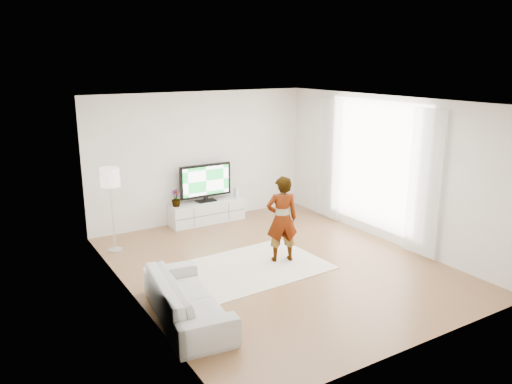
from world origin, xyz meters
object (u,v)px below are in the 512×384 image
television (206,181)px  player (282,219)px  floor_lamp (110,181)px  sofa (187,298)px  media_console (207,212)px  rug (253,267)px

television → player: bearing=-86.3°
player → floor_lamp: size_ratio=0.97×
sofa → floor_lamp: 3.20m
media_console → floor_lamp: (-2.20, -0.62, 1.10)m
rug → player: player is taller
television → sofa: 4.26m
television → floor_lamp: size_ratio=0.75×
sofa → television: bearing=-21.8°
sofa → floor_lamp: (-0.14, 3.03, 1.03)m
rug → sofa: sofa is taller
sofa → media_console: bearing=-22.0°
media_console → television: television is taller
television → floor_lamp: (-2.20, -0.65, 0.42)m
media_console → floor_lamp: floor_lamp is taller
media_console → floor_lamp: bearing=-164.2°
rug → player: bearing=-0.7°
sofa → rug: bearing=-51.1°
rug → sofa: bearing=-148.6°
player → media_console: bearing=-67.4°
television → sofa: (-2.06, -3.68, -0.61)m
media_console → player: 2.70m
media_console → rug: size_ratio=0.69×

